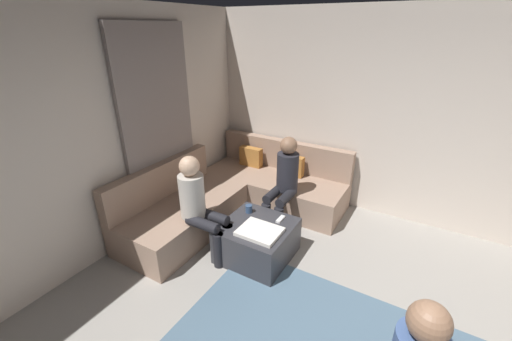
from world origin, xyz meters
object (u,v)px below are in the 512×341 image
Objects in this scene: person_on_couch_back at (284,180)px; person_on_couch_side at (199,204)px; game_remote at (280,219)px; sectional_couch at (237,194)px; ottoman at (257,240)px; coffee_mug at (249,209)px.

person_on_couch_side is at bearing 62.13° from person_on_couch_back.
game_remote is 0.61m from person_on_couch_back.
sectional_couch is 1.01m from ottoman.
person_on_couch_side reaches higher than ottoman.
person_on_couch_back reaches higher than sectional_couch.
ottoman is 0.63× the size of person_on_couch_side.
game_remote is at bearing 5.71° from coffee_mug.
sectional_couch is at bearing 152.49° from game_remote.
coffee_mug is 0.08× the size of person_on_couch_side.
person_on_couch_back is at bearing 4.58° from sectional_couch.
person_on_couch_back and person_on_couch_side have the same top height.
sectional_couch is at bearing 134.69° from coffee_mug.
game_remote is 0.12× the size of person_on_couch_back.
sectional_couch is 1.03m from game_remote.
game_remote is (0.40, 0.04, -0.04)m from coffee_mug.
person_on_couch_side is at bearing -81.29° from sectional_couch.
person_on_couch_back is (0.18, 0.57, 0.19)m from coffee_mug.
coffee_mug is 0.08× the size of person_on_couch_back.
ottoman is 0.87m from person_on_couch_back.
game_remote is (0.91, -0.47, 0.15)m from sectional_couch.
ottoman is at bearing -129.29° from game_remote.
person_on_couch_side is at bearing -154.80° from ottoman.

